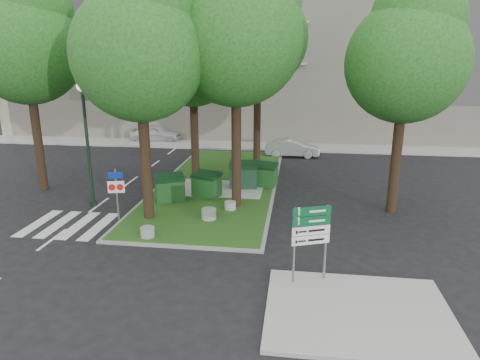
% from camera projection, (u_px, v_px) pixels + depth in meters
% --- Properties ---
extents(ground, '(120.00, 120.00, 0.00)m').
position_uv_depth(ground, '(166.00, 246.00, 15.80)').
color(ground, black).
rests_on(ground, ground).
extents(median_island, '(6.00, 16.00, 0.12)m').
position_uv_depth(median_island, '(218.00, 184.00, 23.34)').
color(median_island, '#204C15').
rests_on(median_island, ground).
extents(median_kerb, '(6.30, 16.30, 0.10)m').
position_uv_depth(median_kerb, '(218.00, 184.00, 23.34)').
color(median_kerb, gray).
rests_on(median_kerb, ground).
extents(sidewalk_corner, '(5.00, 4.00, 0.12)m').
position_uv_depth(sidewalk_corner, '(358.00, 312.00, 11.61)').
color(sidewalk_corner, '#999993').
rests_on(sidewalk_corner, ground).
extents(building_sidewalk, '(42.00, 3.00, 0.12)m').
position_uv_depth(building_sidewalk, '(237.00, 145.00, 33.39)').
color(building_sidewalk, '#999993').
rests_on(building_sidewalk, ground).
extents(zebra_crossing, '(5.00, 3.00, 0.01)m').
position_uv_depth(zebra_crossing, '(89.00, 226.00, 17.72)').
color(zebra_crossing, silver).
rests_on(zebra_crossing, ground).
extents(apartment_building, '(41.00, 12.00, 16.00)m').
position_uv_depth(apartment_building, '(248.00, 42.00, 38.32)').
color(apartment_building, tan).
rests_on(apartment_building, ground).
extents(tree_median_near_left, '(5.20, 5.20, 10.53)m').
position_uv_depth(tree_median_near_left, '(141.00, 41.00, 16.39)').
color(tree_median_near_left, black).
rests_on(tree_median_near_left, ground).
extents(tree_median_near_right, '(5.60, 5.60, 11.46)m').
position_uv_depth(tree_median_near_right, '(238.00, 25.00, 17.65)').
color(tree_median_near_right, black).
rests_on(tree_median_near_right, ground).
extents(tree_median_mid, '(4.80, 4.80, 9.99)m').
position_uv_depth(tree_median_mid, '(194.00, 52.00, 22.60)').
color(tree_median_mid, black).
rests_on(tree_median_mid, ground).
extents(tree_median_far, '(5.80, 5.80, 11.93)m').
position_uv_depth(tree_median_far, '(260.00, 28.00, 24.67)').
color(tree_median_far, black).
rests_on(tree_median_far, ground).
extents(tree_street_left, '(5.40, 5.40, 11.00)m').
position_uv_depth(tree_street_left, '(27.00, 37.00, 20.53)').
color(tree_street_left, black).
rests_on(tree_street_left, ground).
extents(tree_street_right, '(5.00, 5.00, 10.06)m').
position_uv_depth(tree_street_right, '(409.00, 51.00, 17.50)').
color(tree_street_right, black).
rests_on(tree_street_right, ground).
extents(dumpster_a, '(1.66, 1.45, 1.28)m').
position_uv_depth(dumpster_a, '(170.00, 188.00, 20.34)').
color(dumpster_a, '#103B11').
rests_on(dumpster_a, median_island).
extents(dumpster_b, '(1.54, 1.31, 1.21)m').
position_uv_depth(dumpster_b, '(207.00, 185.00, 20.99)').
color(dumpster_b, '#134314').
rests_on(dumpster_b, median_island).
extents(dumpster_c, '(1.57, 1.18, 1.36)m').
position_uv_depth(dumpster_c, '(243.00, 175.00, 22.43)').
color(dumpster_c, black).
rests_on(dumpster_c, median_island).
extents(dumpster_d, '(1.51, 1.20, 1.24)m').
position_uv_depth(dumpster_d, '(264.00, 175.00, 22.70)').
color(dumpster_d, '#134014').
rests_on(dumpster_d, median_island).
extents(bollard_left, '(0.53, 0.53, 0.38)m').
position_uv_depth(bollard_left, '(148.00, 232.00, 16.30)').
color(bollard_left, gray).
rests_on(bollard_left, median_island).
extents(bollard_right, '(0.51, 0.51, 0.36)m').
position_uv_depth(bollard_right, '(230.00, 205.00, 19.23)').
color(bollard_right, '#979893').
rests_on(bollard_right, median_island).
extents(bollard_mid, '(0.62, 0.62, 0.44)m').
position_uv_depth(bollard_mid, '(209.00, 214.00, 18.10)').
color(bollard_mid, gray).
rests_on(bollard_mid, median_island).
extents(litter_bin, '(0.39, 0.39, 0.68)m').
position_uv_depth(litter_bin, '(264.00, 170.00, 24.65)').
color(litter_bin, '#CFDA19').
rests_on(litter_bin, median_island).
extents(street_lamp, '(0.46, 0.46, 5.74)m').
position_uv_depth(street_lamp, '(86.00, 130.00, 19.07)').
color(street_lamp, black).
rests_on(street_lamp, ground).
extents(traffic_sign_pole, '(0.68, 0.20, 2.31)m').
position_uv_depth(traffic_sign_pole, '(116.00, 188.00, 17.83)').
color(traffic_sign_pole, slate).
rests_on(traffic_sign_pole, ground).
extents(directional_sign, '(1.13, 0.46, 2.40)m').
position_uv_depth(directional_sign, '(311.00, 232.00, 12.75)').
color(directional_sign, slate).
rests_on(directional_sign, sidewalk_corner).
extents(car_white, '(4.16, 1.75, 1.40)m').
position_uv_depth(car_white, '(156.00, 133.00, 35.06)').
color(car_white, silver).
rests_on(car_white, ground).
extents(car_silver, '(3.74, 1.34, 1.23)m').
position_uv_depth(car_silver, '(292.00, 148.00, 29.82)').
color(car_silver, '#A9ADB2').
rests_on(car_silver, ground).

